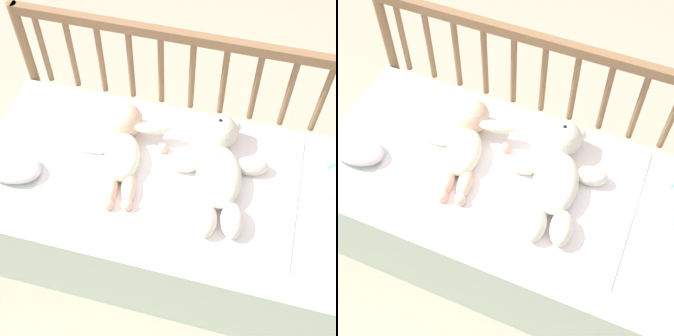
% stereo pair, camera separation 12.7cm
% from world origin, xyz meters
% --- Properties ---
extents(ground_plane, '(12.00, 12.00, 0.00)m').
position_xyz_m(ground_plane, '(0.00, 0.00, 0.00)').
color(ground_plane, tan).
extents(crib_mattress, '(1.32, 0.65, 0.46)m').
position_xyz_m(crib_mattress, '(0.00, 0.00, 0.23)').
color(crib_mattress, silver).
rests_on(crib_mattress, ground_plane).
extents(crib_rail, '(1.32, 0.04, 0.80)m').
position_xyz_m(crib_rail, '(0.00, 0.35, 0.58)').
color(crib_rail, brown).
rests_on(crib_rail, ground_plane).
extents(blanket, '(0.86, 0.54, 0.01)m').
position_xyz_m(blanket, '(0.01, 0.03, 0.46)').
color(blanket, white).
rests_on(blanket, crib_mattress).
extents(teddy_bear, '(0.35, 0.46, 0.13)m').
position_xyz_m(teddy_bear, '(0.16, 0.06, 0.51)').
color(teddy_bear, silver).
rests_on(teddy_bear, crib_mattress).
extents(baby, '(0.31, 0.40, 0.12)m').
position_xyz_m(baby, '(-0.18, 0.07, 0.51)').
color(baby, '#EAEACC').
rests_on(baby, crib_mattress).
extents(small_pillow, '(0.22, 0.13, 0.06)m').
position_xyz_m(small_pillow, '(-0.53, -0.10, 0.49)').
color(small_pillow, silver).
rests_on(small_pillow, crib_mattress).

